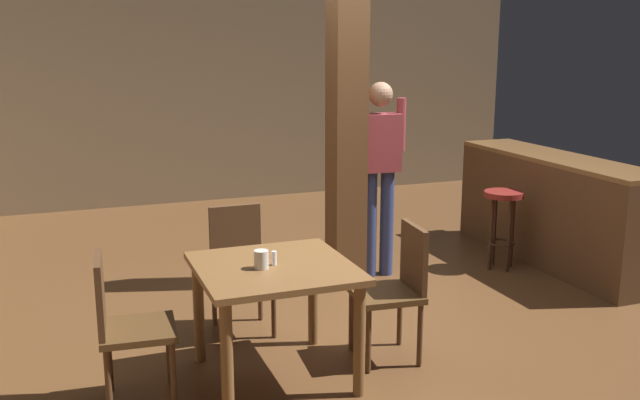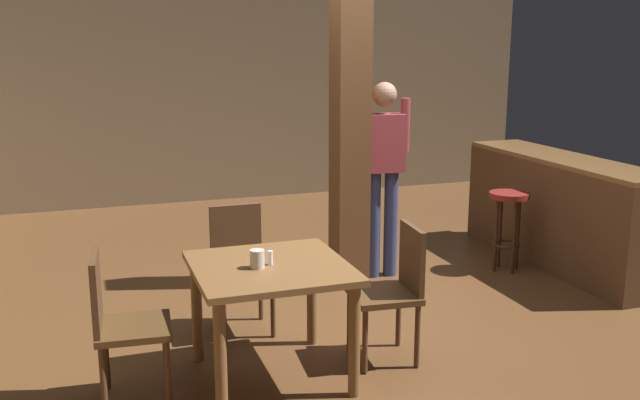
# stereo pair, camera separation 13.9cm
# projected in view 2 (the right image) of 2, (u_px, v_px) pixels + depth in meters

# --- Properties ---
(ground_plane) EXTENTS (10.80, 10.80, 0.00)m
(ground_plane) POSITION_uv_depth(u_px,v_px,m) (378.00, 316.00, 5.45)
(ground_plane) COLOR brown
(wall_back) EXTENTS (8.00, 0.10, 2.80)m
(wall_back) POSITION_uv_depth(u_px,v_px,m) (242.00, 92.00, 9.29)
(wall_back) COLOR #756047
(wall_back) RESTS_ON ground_plane
(pillar) EXTENTS (0.28, 0.28, 2.80)m
(pillar) POSITION_uv_depth(u_px,v_px,m) (350.00, 121.00, 5.97)
(pillar) COLOR brown
(pillar) RESTS_ON ground_plane
(dining_table) EXTENTS (0.93, 0.93, 0.74)m
(dining_table) POSITION_uv_depth(u_px,v_px,m) (271.00, 284.00, 4.35)
(dining_table) COLOR brown
(dining_table) RESTS_ON ground_plane
(chair_west) EXTENTS (0.45, 0.45, 0.89)m
(chair_west) POSITION_uv_depth(u_px,v_px,m) (119.00, 320.00, 4.06)
(chair_west) COLOR #4C3319
(chair_west) RESTS_ON ground_plane
(chair_east) EXTENTS (0.46, 0.46, 0.89)m
(chair_east) POSITION_uv_depth(u_px,v_px,m) (394.00, 285.00, 4.63)
(chair_east) COLOR #4C3319
(chair_east) RESTS_ON ground_plane
(chair_north) EXTENTS (0.42, 0.42, 0.89)m
(chair_north) POSITION_uv_depth(u_px,v_px,m) (240.00, 261.00, 5.14)
(chair_north) COLOR #4C3319
(chair_north) RESTS_ON ground_plane
(napkin_cup) EXTENTS (0.09, 0.09, 0.11)m
(napkin_cup) POSITION_uv_depth(u_px,v_px,m) (257.00, 259.00, 4.25)
(napkin_cup) COLOR beige
(napkin_cup) RESTS_ON dining_table
(salt_shaker) EXTENTS (0.03, 0.03, 0.09)m
(salt_shaker) POSITION_uv_depth(u_px,v_px,m) (270.00, 258.00, 4.31)
(salt_shaker) COLOR silver
(salt_shaker) RESTS_ON dining_table
(standing_person) EXTENTS (0.47, 0.23, 1.72)m
(standing_person) POSITION_uv_depth(u_px,v_px,m) (383.00, 165.00, 6.18)
(standing_person) COLOR maroon
(standing_person) RESTS_ON ground_plane
(bar_counter) EXTENTS (0.56, 2.36, 1.02)m
(bar_counter) POSITION_uv_depth(u_px,v_px,m) (553.00, 211.00, 6.61)
(bar_counter) COLOR brown
(bar_counter) RESTS_ON ground_plane
(bar_stool_near) EXTENTS (0.35, 0.35, 0.73)m
(bar_stool_near) POSITION_uv_depth(u_px,v_px,m) (508.00, 212.00, 6.43)
(bar_stool_near) COLOR maroon
(bar_stool_near) RESTS_ON ground_plane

